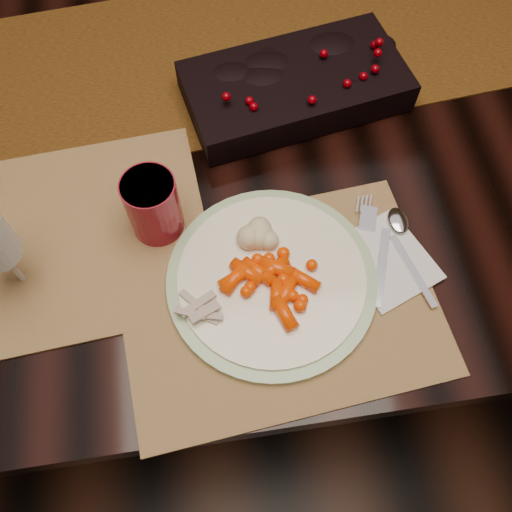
{
  "coord_description": "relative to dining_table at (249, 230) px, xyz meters",
  "views": [
    {
      "loc": [
        -0.07,
        -0.61,
        1.45
      ],
      "look_at": [
        -0.03,
        -0.28,
        0.8
      ],
      "focal_mm": 38.0,
      "sensor_mm": 36.0,
      "label": 1
    }
  ],
  "objects": [
    {
      "name": "floor",
      "position": [
        0.0,
        0.0,
        -0.38
      ],
      "size": [
        5.0,
        5.0,
        0.0
      ],
      "primitive_type": "plane",
      "color": "black",
      "rests_on": "ground"
    },
    {
      "name": "dining_table",
      "position": [
        0.0,
        0.0,
        0.0
      ],
      "size": [
        1.8,
        1.0,
        0.75
      ],
      "primitive_type": "cube",
      "color": "black",
      "rests_on": "floor"
    },
    {
      "name": "table_runner",
      "position": [
        0.05,
        0.15,
        0.38
      ],
      "size": [
        1.92,
        0.58,
        0.0
      ],
      "primitive_type": "cube",
      "rotation": [
        0.0,
        0.0,
        0.1
      ],
      "color": "black",
      "rests_on": "dining_table"
    },
    {
      "name": "centerpiece",
      "position": [
        0.09,
        0.03,
        0.41
      ],
      "size": [
        0.38,
        0.25,
        0.07
      ],
      "primitive_type": null,
      "rotation": [
        0.0,
        0.0,
        0.19
      ],
      "color": "black",
      "rests_on": "table_runner"
    },
    {
      "name": "placemat_main",
      "position": [
        -0.0,
        -0.33,
        0.38
      ],
      "size": [
        0.46,
        0.35,
        0.0
      ],
      "primitive_type": "cube",
      "rotation": [
        0.0,
        0.0,
        0.09
      ],
      "color": "brown",
      "rests_on": "dining_table"
    },
    {
      "name": "placemat_second",
      "position": [
        -0.31,
        -0.19,
        0.38
      ],
      "size": [
        0.47,
        0.36,
        0.0
      ],
      "primitive_type": "cube",
      "rotation": [
        0.0,
        0.0,
        0.08
      ],
      "color": "brown",
      "rests_on": "dining_table"
    },
    {
      "name": "dinner_plate",
      "position": [
        -0.01,
        -0.3,
        0.39
      ],
      "size": [
        0.35,
        0.35,
        0.02
      ],
      "primitive_type": "cylinder",
      "rotation": [
        0.0,
        0.0,
        -0.22
      ],
      "color": "white",
      "rests_on": "placemat_main"
    },
    {
      "name": "baby_carrots",
      "position": [
        -0.02,
        -0.33,
        0.4
      ],
      "size": [
        0.13,
        0.11,
        0.02
      ],
      "primitive_type": null,
      "rotation": [
        0.0,
        0.0,
        -0.1
      ],
      "color": "#F73E00",
      "rests_on": "dinner_plate"
    },
    {
      "name": "mashed_potatoes",
      "position": [
        -0.02,
        -0.24,
        0.41
      ],
      "size": [
        0.08,
        0.07,
        0.04
      ],
      "primitive_type": null,
      "rotation": [
        0.0,
        0.0,
        0.16
      ],
      "color": "beige",
      "rests_on": "dinner_plate"
    },
    {
      "name": "turkey_shreds",
      "position": [
        -0.11,
        -0.34,
        0.4
      ],
      "size": [
        0.08,
        0.07,
        0.01
      ],
      "primitive_type": null,
      "rotation": [
        0.0,
        0.0,
        -0.23
      ],
      "color": "tan",
      "rests_on": "dinner_plate"
    },
    {
      "name": "napkin",
      "position": [
        0.16,
        -0.29,
        0.38
      ],
      "size": [
        0.15,
        0.16,
        0.0
      ],
      "primitive_type": "cube",
      "rotation": [
        0.0,
        0.0,
        0.38
      ],
      "color": "silver",
      "rests_on": "placemat_main"
    },
    {
      "name": "fork",
      "position": [
        0.15,
        -0.29,
        0.39
      ],
      "size": [
        0.08,
        0.16,
        0.0
      ],
      "primitive_type": null,
      "rotation": [
        0.0,
        0.0,
        -0.36
      ],
      "color": "silver",
      "rests_on": "napkin"
    },
    {
      "name": "spoon",
      "position": [
        0.19,
        -0.29,
        0.39
      ],
      "size": [
        0.06,
        0.15,
        0.0
      ],
      "primitive_type": null,
      "rotation": [
        0.0,
        0.0,
        0.24
      ],
      "color": "silver",
      "rests_on": "napkin"
    },
    {
      "name": "red_cup",
      "position": [
        -0.16,
        -0.19,
        0.43
      ],
      "size": [
        0.08,
        0.08,
        0.1
      ],
      "primitive_type": "cylinder",
      "rotation": [
        0.0,
        0.0,
        -0.02
      ],
      "color": "maroon",
      "rests_on": "placemat_main"
    }
  ]
}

